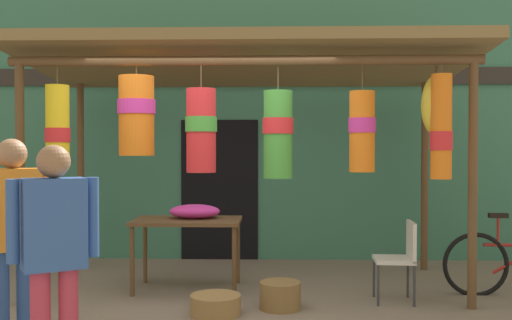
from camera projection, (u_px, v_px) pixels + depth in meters
name	position (u px, v px, depth m)	size (l,w,h in m)	color
ground_plane	(212.00, 303.00, 6.05)	(30.00, 30.00, 0.00)	#756656
shop_facade	(230.00, 113.00, 8.52)	(12.86, 0.29, 4.22)	#387056
market_stall_canopy	(248.00, 80.00, 6.59)	(5.05, 2.37, 2.77)	brown
display_table	(187.00, 227.00, 6.63)	(1.20, 0.74, 0.80)	brown
flower_heap_on_table	(196.00, 211.00, 6.70)	(0.58, 0.40, 0.16)	#D13399
folding_chair	(401.00, 254.00, 6.11)	(0.42, 0.42, 0.84)	beige
wicker_basket_by_table	(280.00, 295.00, 5.86)	(0.41, 0.41, 0.27)	brown
wicker_basket_spare	(215.00, 305.00, 5.65)	(0.49, 0.49, 0.19)	olive
vendor_in_orange	(12.00, 228.00, 4.49)	(0.51, 0.41, 1.68)	#2D5193
shopper_by_bananas	(54.00, 246.00, 3.90)	(0.52, 0.39, 1.63)	#B23347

